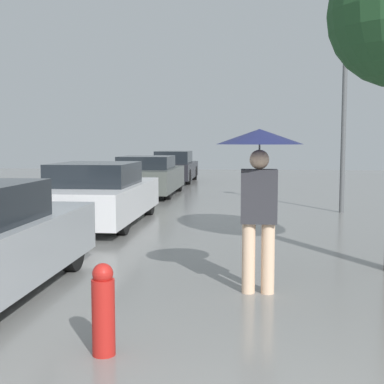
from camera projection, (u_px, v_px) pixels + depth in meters
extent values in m
cylinder|color=beige|center=(248.00, 258.00, 6.03)|extent=(0.15, 0.15, 0.80)
cylinder|color=beige|center=(268.00, 258.00, 6.01)|extent=(0.15, 0.15, 0.80)
cube|color=#2D2D33|center=(259.00, 196.00, 5.95)|extent=(0.40, 0.23, 0.60)
sphere|color=beige|center=(259.00, 160.00, 5.91)|extent=(0.22, 0.22, 0.22)
cylinder|color=#515456|center=(259.00, 173.00, 5.92)|extent=(0.02, 0.02, 0.64)
cone|color=#191E4C|center=(260.00, 137.00, 5.89)|extent=(0.96, 0.96, 0.17)
cylinder|color=black|center=(72.00, 248.00, 7.09)|extent=(0.18, 0.62, 0.62)
cube|color=silver|center=(99.00, 200.00, 11.18)|extent=(1.81, 4.35, 0.65)
cube|color=black|center=(95.00, 174.00, 10.92)|extent=(1.54, 1.96, 0.45)
cylinder|color=black|center=(81.00, 201.00, 12.62)|extent=(0.18, 0.62, 0.62)
cylinder|color=black|center=(149.00, 201.00, 12.45)|extent=(0.18, 0.62, 0.62)
cylinder|color=black|center=(36.00, 217.00, 9.95)|extent=(0.18, 0.62, 0.62)
cylinder|color=black|center=(122.00, 218.00, 9.78)|extent=(0.18, 0.62, 0.62)
cube|color=#4C514C|center=(148.00, 179.00, 17.07)|extent=(1.84, 4.19, 0.68)
cube|color=black|center=(147.00, 162.00, 16.81)|extent=(1.56, 1.88, 0.39)
cylinder|color=black|center=(131.00, 182.00, 18.46)|extent=(0.18, 0.61, 0.61)
cylinder|color=black|center=(179.00, 182.00, 18.29)|extent=(0.18, 0.61, 0.61)
cylinder|color=black|center=(113.00, 189.00, 15.89)|extent=(0.18, 0.61, 0.61)
cylinder|color=black|center=(168.00, 189.00, 15.72)|extent=(0.18, 0.61, 0.61)
cube|color=black|center=(175.00, 170.00, 22.52)|extent=(1.61, 4.22, 0.64)
cube|color=black|center=(174.00, 157.00, 22.25)|extent=(1.37, 1.90, 0.49)
cylinder|color=black|center=(162.00, 173.00, 23.90)|extent=(0.18, 0.61, 0.61)
cylinder|color=black|center=(195.00, 173.00, 23.75)|extent=(0.18, 0.61, 0.61)
cylinder|color=black|center=(152.00, 176.00, 21.31)|extent=(0.18, 0.61, 0.61)
cylinder|color=black|center=(188.00, 177.00, 21.17)|extent=(0.18, 0.61, 0.61)
cylinder|color=#515456|center=(344.00, 129.00, 12.68)|extent=(0.11, 0.11, 4.00)
sphere|color=beige|center=(346.00, 38.00, 12.48)|extent=(0.34, 0.34, 0.34)
cylinder|color=#B21E19|center=(103.00, 317.00, 4.28)|extent=(0.19, 0.19, 0.62)
sphere|color=#B21E19|center=(103.00, 274.00, 4.24)|extent=(0.17, 0.17, 0.17)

